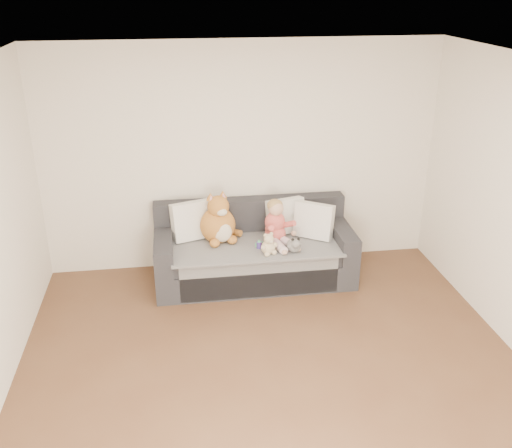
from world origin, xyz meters
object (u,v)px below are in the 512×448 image
at_px(sofa, 254,253).
at_px(sippy_cup, 259,244).
at_px(plush_cat, 219,222).
at_px(teddy_bear, 269,245).
at_px(toddler, 277,225).

relative_size(sofa, sippy_cup, 21.63).
xyz_separation_m(sofa, sippy_cup, (0.03, -0.22, 0.22)).
distance_m(plush_cat, teddy_bear, 0.65).
relative_size(toddler, sippy_cup, 5.01).
bearing_deg(plush_cat, toddler, -29.29).
bearing_deg(toddler, teddy_bear, -135.46).
bearing_deg(sofa, toddler, -20.31).
relative_size(toddler, teddy_bear, 2.06).
height_order(sofa, toddler, toddler).
height_order(teddy_bear, sippy_cup, teddy_bear).
height_order(sofa, teddy_bear, sofa).
distance_m(toddler, teddy_bear, 0.33).
height_order(sofa, plush_cat, plush_cat).
bearing_deg(sofa, teddy_bear, -73.43).
xyz_separation_m(sofa, teddy_bear, (0.11, -0.37, 0.26)).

